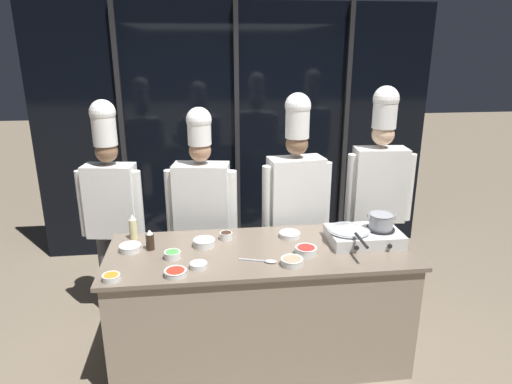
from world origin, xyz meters
The scene contains 23 objects.
ground_plane centered at (0.00, 0.00, 0.00)m, with size 24.00×24.00×0.00m, color #7F705B.
window_wall_back centered at (0.00, 1.98, 1.35)m, with size 4.26×0.09×2.70m.
demo_counter centered at (0.00, 0.00, 0.45)m, with size 2.16×0.83×0.89m.
portable_stove centered at (0.78, 0.04, 0.94)m, with size 0.52×0.37×0.10m.
frying_pan centered at (0.66, 0.04, 1.01)m, with size 0.31×0.53×0.05m.
stock_pot centered at (0.89, 0.04, 1.05)m, with size 0.20×0.18×0.12m.
squeeze_bottle_oil centered at (-0.91, 0.30, 0.98)m, with size 0.06×0.06×0.20m.
squeeze_bottle_soy centered at (-0.77, 0.10, 0.96)m, with size 0.06×0.06×0.15m.
prep_bowl_soy_glaze centered at (-0.23, 0.21, 0.92)m, with size 0.10×0.10×0.06m.
prep_bowl_chili_flakes centered at (-0.58, -0.31, 0.91)m, with size 0.14×0.14×0.04m.
prep_bowl_bean_sprouts centered at (0.25, 0.20, 0.91)m, with size 0.16×0.16×0.04m.
prep_bowl_mushrooms centered at (0.18, -0.26, 0.92)m, with size 0.15×0.15×0.05m.
prep_bowl_bell_pepper centered at (0.30, -0.12, 0.92)m, with size 0.15×0.15×0.06m.
prep_bowl_garlic centered at (-0.39, 0.11, 0.92)m, with size 0.16×0.16×0.06m.
prep_bowl_onion centered at (-0.91, 0.09, 0.92)m, with size 0.16×0.16×0.05m.
prep_bowl_scallions centered at (-0.61, -0.06, 0.92)m, with size 0.11×0.11×0.05m.
prep_bowl_carrots centered at (-0.97, -0.32, 0.91)m, with size 0.11×0.11×0.04m.
prep_bowl_noodles centered at (-0.43, -0.23, 0.91)m, with size 0.12×0.12×0.04m.
serving_spoon_slotted centered at (0.01, -0.19, 0.90)m, with size 0.26×0.11×0.02m.
chef_head centered at (-1.14, 0.74, 1.08)m, with size 0.53×0.27×1.88m.
chef_sous centered at (-0.40, 0.68, 1.03)m, with size 0.59×0.31×1.81m.
chef_line centered at (0.38, 0.64, 1.08)m, with size 0.59×0.29×1.92m.
chef_pastry centered at (1.13, 0.70, 1.12)m, with size 0.58×0.27×1.96m.
Camera 1 is at (-0.39, -2.92, 2.28)m, focal length 32.00 mm.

